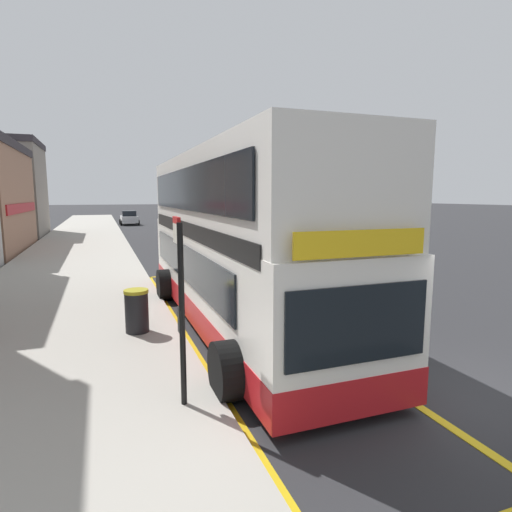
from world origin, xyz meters
The scene contains 8 objects.
ground_plane centered at (0.00, 32.00, 0.00)m, with size 260.00×260.00×0.00m, color #28282B.
pavement_near centered at (-7.00, 32.00, 0.07)m, with size 6.00×76.00×0.14m, color #A39E93.
double_decker_bus centered at (-2.46, 5.35, 2.07)m, with size 3.26×11.25×4.40m.
bus_bay_markings centered at (-2.49, 5.16, 0.01)m, with size 3.02×14.79×0.01m.
bus_stop_sign centered at (-4.61, 1.26, 1.82)m, with size 0.09×0.51×2.89m.
parked_car_silver_kerbside centered at (4.51, 45.51, 0.80)m, with size 2.09×4.20×1.62m.
parked_car_silver_far centered at (-2.65, 45.43, 0.80)m, with size 2.09×4.20×1.62m.
litter_bin centered at (-5.00, 5.02, 0.65)m, with size 0.57×0.57×1.02m.
Camera 1 is at (-5.69, -4.94, 3.35)m, focal length 29.35 mm.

